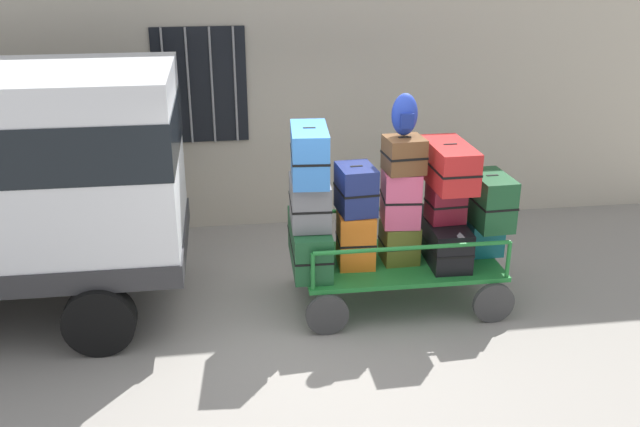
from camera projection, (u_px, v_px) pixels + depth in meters
The scene contains 18 objects.
ground_plane at pixel (327, 318), 7.60m from camera, with size 40.00×40.00×0.00m, color gray.
building_wall at pixel (295, 43), 9.32m from camera, with size 12.00×0.38×5.00m.
luggage_cart at pixel (398, 267), 7.82m from camera, with size 2.22×1.28×0.50m.
cart_railing at pixel (400, 232), 7.66m from camera, with size 2.09×1.15×0.42m.
suitcase_left_bottom at pixel (310, 244), 7.59m from camera, with size 0.43×1.07×0.50m.
suitcase_left_middle at pixel (310, 202), 7.37m from camera, with size 0.44×0.67×0.49m.
suitcase_left_top at pixel (309, 154), 7.18m from camera, with size 0.43×0.80×0.55m.
suitcase_midleft_bottom at pixel (356, 239), 7.58m from camera, with size 0.41×0.45×0.60m.
suitcase_midleft_middle at pixel (356, 189), 7.41m from camera, with size 0.42×0.52×0.51m.
suitcase_center_bottom at pixel (399, 242), 7.71m from camera, with size 0.40×0.41×0.43m.
suitcase_center_middle at pixel (401, 197), 7.54m from camera, with size 0.44×0.51×0.60m.
suitcase_center_top at pixel (404, 155), 7.30m from camera, with size 0.43×0.41×0.37m.
suitcase_midright_bottom at pixel (442, 238), 7.79m from camera, with size 0.43×1.02×0.45m.
suitcase_midright_middle at pixel (446, 203), 7.60m from camera, with size 0.40×0.36×0.42m.
suitcase_midright_top at pixel (449, 165), 7.43m from camera, with size 0.44×0.87×0.45m.
suitcase_right_bottom at pixel (485, 238), 7.87m from camera, with size 0.39×0.29×0.38m.
suitcase_right_middle at pixel (490, 200), 7.65m from camera, with size 0.41×0.67×0.57m.
backpack at pixel (405, 115), 7.20m from camera, with size 0.27×0.22×0.44m.
Camera 1 is at (-1.00, -6.56, 3.86)m, focal length 39.64 mm.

